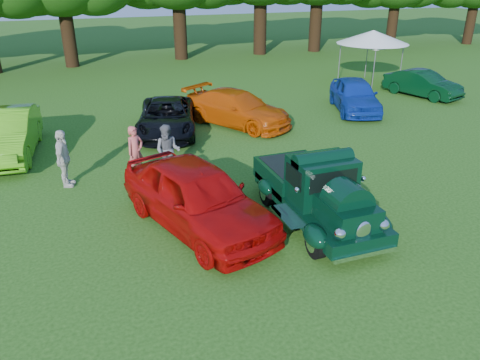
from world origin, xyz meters
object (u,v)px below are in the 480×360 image
object	(u,v)px
red_convertible	(197,196)
spectator_grey	(168,151)
spectator_pink	(135,152)
back_car_orange	(237,108)
back_car_black	(167,117)
back_car_blue	(355,95)
canopy_tent	(373,37)
spectator_white	(64,159)
back_car_green	(423,84)
back_car_lime	(7,134)
hero_pickup	(316,193)

from	to	relation	value
red_convertible	spectator_grey	size ratio (longest dim) A/B	3.01
spectator_pink	back_car_orange	bearing A→B (deg)	7.92
back_car_black	back_car_blue	bearing A→B (deg)	16.00
back_car_black	back_car_orange	xyz separation A→B (m)	(2.98, 0.07, 0.05)
spectator_grey	back_car_blue	bearing A→B (deg)	52.56
canopy_tent	spectator_grey	bearing A→B (deg)	-146.12
spectator_white	spectator_pink	bearing A→B (deg)	-74.30
back_car_orange	back_car_green	world-z (taller)	back_car_orange
back_car_blue	back_car_green	size ratio (longest dim) A/B	1.10
spectator_pink	spectator_grey	world-z (taller)	spectator_grey
back_car_green	spectator_pink	xyz separation A→B (m)	(-15.31, -5.30, 0.17)
spectator_grey	spectator_white	xyz separation A→B (m)	(-3.06, 0.25, 0.05)
back_car_green	spectator_white	size ratio (longest dim) A/B	2.25
back_car_lime	spectator_pink	bearing A→B (deg)	-35.31
back_car_lime	back_car_blue	world-z (taller)	back_car_lime
hero_pickup	spectator_white	size ratio (longest dim) A/B	2.63
hero_pickup	spectator_grey	world-z (taller)	hero_pickup
back_car_green	spectator_white	world-z (taller)	spectator_white
hero_pickup	back_car_green	bearing A→B (deg)	40.53
back_car_lime	back_car_green	size ratio (longest dim) A/B	1.22
back_car_blue	spectator_white	size ratio (longest dim) A/B	2.48
back_car_orange	spectator_white	world-z (taller)	spectator_white
back_car_black	hero_pickup	bearing A→B (deg)	-61.43
back_car_orange	back_car_blue	size ratio (longest dim) A/B	1.11
red_convertible	hero_pickup	bearing A→B (deg)	-31.79
red_convertible	back_car_black	bearing A→B (deg)	65.37
back_car_green	hero_pickup	bearing A→B (deg)	-157.02
back_car_lime	canopy_tent	bearing A→B (deg)	21.40
back_car_lime	red_convertible	bearing A→B (deg)	-50.61
back_car_black	back_car_orange	size ratio (longest dim) A/B	0.98
spectator_pink	canopy_tent	world-z (taller)	canopy_tent
back_car_lime	back_car_green	xyz separation A→B (m)	(19.21, 2.02, -0.15)
back_car_green	spectator_white	bearing A→B (deg)	179.52
hero_pickup	back_car_orange	distance (m)	8.48
back_car_green	spectator_pink	size ratio (longest dim) A/B	2.42
back_car_lime	spectator_pink	size ratio (longest dim) A/B	2.96
hero_pickup	back_car_orange	world-z (taller)	hero_pickup
hero_pickup	spectator_grey	distance (m)	5.10
back_car_orange	canopy_tent	bearing A→B (deg)	-5.50
hero_pickup	canopy_tent	xyz separation A→B (m)	(10.56, 13.23, 1.78)
back_car_black	back_car_blue	size ratio (longest dim) A/B	1.08
back_car_lime	back_car_green	distance (m)	19.32
back_car_black	back_car_green	distance (m)	13.59
spectator_grey	canopy_tent	distance (m)	16.35
back_car_lime	canopy_tent	distance (m)	19.24
spectator_grey	canopy_tent	xyz separation A→B (m)	(13.50, 9.06, 1.74)
back_car_blue	canopy_tent	xyz separation A→B (m)	(3.91, 4.64, 1.82)
hero_pickup	back_car_orange	bearing A→B (deg)	84.05
hero_pickup	spectator_pink	xyz separation A→B (m)	(-3.90, 4.46, 0.03)
back_car_lime	canopy_tent	xyz separation A→B (m)	(18.36, 5.49, 1.77)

